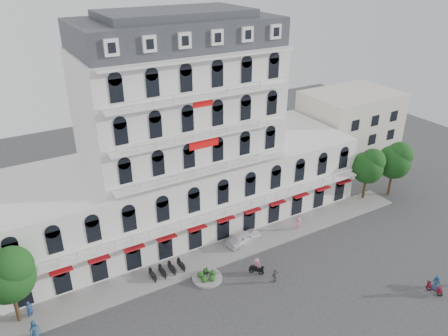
% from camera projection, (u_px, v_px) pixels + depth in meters
% --- Properties ---
extents(ground, '(120.00, 120.00, 0.00)m').
position_uv_depth(ground, '(263.00, 304.00, 42.94)').
color(ground, '#38383A').
rests_on(ground, ground).
extents(sidewalk, '(53.00, 4.00, 0.16)m').
position_uv_depth(sidewalk, '(218.00, 254.00, 49.90)').
color(sidewalk, gray).
rests_on(sidewalk, ground).
extents(main_building, '(45.00, 15.00, 25.80)m').
position_uv_depth(main_building, '(181.00, 148.00, 52.57)').
color(main_building, silver).
rests_on(main_building, ground).
extents(flank_building_east, '(14.00, 10.00, 12.00)m').
position_uv_depth(flank_building_east, '(348.00, 129.00, 69.37)').
color(flank_building_east, beige).
rests_on(flank_building_east, ground).
extents(traffic_island, '(3.20, 3.20, 1.60)m').
position_uv_depth(traffic_island, '(207.00, 277.00, 46.14)').
color(traffic_island, gray).
rests_on(traffic_island, ground).
extents(parked_scooter_row, '(4.40, 1.80, 1.10)m').
position_uv_depth(parked_scooter_row, '(167.00, 274.00, 46.93)').
color(parked_scooter_row, black).
rests_on(parked_scooter_row, ground).
extents(tree_west_inner, '(4.76, 4.76, 8.25)m').
position_uv_depth(tree_west_inner, '(8.00, 273.00, 38.39)').
color(tree_west_inner, '#382314').
rests_on(tree_west_inner, ground).
extents(tree_east_inner, '(4.40, 4.37, 7.57)m').
position_uv_depth(tree_east_inner, '(368.00, 165.00, 59.24)').
color(tree_east_inner, '#382314').
rests_on(tree_east_inner, ground).
extents(tree_east_outer, '(4.65, 4.65, 8.05)m').
position_uv_depth(tree_east_outer, '(395.00, 159.00, 60.12)').
color(tree_east_outer, '#382314').
rests_on(tree_east_outer, ground).
extents(parked_car, '(4.88, 2.67, 1.57)m').
position_uv_depth(parked_car, '(243.00, 237.00, 51.68)').
color(parked_car, white).
rests_on(parked_car, ground).
extents(rider_east, '(0.70, 1.69, 2.20)m').
position_uv_depth(rider_east, '(436.00, 284.00, 43.84)').
color(rider_east, maroon).
rests_on(rider_east, ground).
extents(rider_center, '(1.27, 1.34, 1.98)m').
position_uv_depth(rider_center, '(256.00, 266.00, 46.60)').
color(rider_center, black).
rests_on(rider_center, ground).
extents(pedestrian_left, '(0.97, 0.69, 1.88)m').
position_uv_depth(pedestrian_left, '(34.00, 329.00, 38.76)').
color(pedestrian_left, navy).
rests_on(pedestrian_left, ground).
extents(pedestrian_mid, '(1.00, 0.48, 1.66)m').
position_uv_depth(pedestrian_mid, '(275.00, 275.00, 45.49)').
color(pedestrian_mid, slate).
rests_on(pedestrian_mid, ground).
extents(pedestrian_right, '(1.24, 0.87, 1.76)m').
position_uv_depth(pedestrian_right, '(298.00, 224.00, 54.11)').
color(pedestrian_right, pink).
rests_on(pedestrian_right, ground).
extents(pedestrian_far, '(0.84, 0.77, 1.93)m').
position_uv_depth(pedestrian_far, '(30.00, 310.00, 40.90)').
color(pedestrian_far, navy).
rests_on(pedestrian_far, ground).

